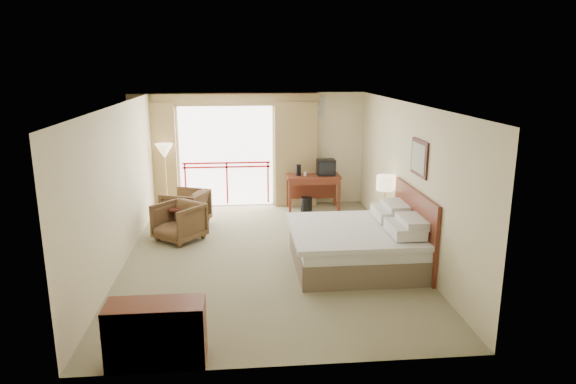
{
  "coord_description": "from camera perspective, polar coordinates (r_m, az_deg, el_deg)",
  "views": [
    {
      "loc": [
        -0.45,
        -8.68,
        3.36
      ],
      "look_at": [
        0.39,
        0.4,
        1.07
      ],
      "focal_mm": 32.0,
      "sensor_mm": 36.0,
      "label": 1
    }
  ],
  "objects": [
    {
      "name": "wastebasket",
      "position": [
        11.98,
        2.05,
        -1.38
      ],
      "size": [
        0.3,
        0.3,
        0.33
      ],
      "primitive_type": "cylinder",
      "rotation": [
        0.0,
        0.0,
        0.14
      ],
      "color": "black",
      "rests_on": "floor"
    },
    {
      "name": "hvac_vent",
      "position": [
        12.32,
        2.92,
        9.38
      ],
      "size": [
        0.5,
        0.04,
        0.5
      ],
      "primitive_type": "cube",
      "color": "silver",
      "rests_on": "wall_back"
    },
    {
      "name": "coffee_maker",
      "position": [
        11.97,
        1.16,
        2.43
      ],
      "size": [
        0.14,
        0.14,
        0.26
      ],
      "primitive_type": "cylinder",
      "rotation": [
        0.0,
        0.0,
        0.2
      ],
      "color": "black",
      "rests_on": "desk"
    },
    {
      "name": "balcony_railing",
      "position": [
        12.41,
        -6.81,
        2.15
      ],
      "size": [
        2.09,
        0.03,
        1.02
      ],
      "color": "red",
      "rests_on": "wall_back"
    },
    {
      "name": "cup",
      "position": [
        11.96,
        1.9,
        2.02
      ],
      "size": [
        0.08,
        0.08,
        0.1
      ],
      "primitive_type": "cylinder",
      "rotation": [
        0.0,
        0.0,
        0.23
      ],
      "color": "white",
      "rests_on": "desk"
    },
    {
      "name": "wall_left",
      "position": [
        9.15,
        -18.12,
        0.69
      ],
      "size": [
        0.0,
        7.0,
        7.0
      ],
      "primitive_type": "plane",
      "rotation": [
        1.57,
        0.0,
        1.57
      ],
      "color": "beige",
      "rests_on": "ground"
    },
    {
      "name": "wall_back",
      "position": [
        12.36,
        -3.16,
        4.72
      ],
      "size": [
        5.0,
        0.0,
        5.0
      ],
      "primitive_type": "plane",
      "rotation": [
        1.57,
        0.0,
        0.0
      ],
      "color": "beige",
      "rests_on": "ground"
    },
    {
      "name": "phone",
      "position": [
        10.0,
        10.68,
        -1.72
      ],
      "size": [
        0.23,
        0.19,
        0.09
      ],
      "primitive_type": "cube",
      "rotation": [
        0.0,
        0.0,
        0.2
      ],
      "color": "black",
      "rests_on": "nightstand"
    },
    {
      "name": "ceiling",
      "position": [
        8.72,
        -2.37,
        9.74
      ],
      "size": [
        7.0,
        7.0,
        0.0
      ],
      "primitive_type": "plane",
      "rotation": [
        3.14,
        0.0,
        0.0
      ],
      "color": "white",
      "rests_on": "wall_back"
    },
    {
      "name": "book",
      "position": [
        10.52,
        -12.06,
        -1.6
      ],
      "size": [
        0.17,
        0.23,
        0.02
      ],
      "primitive_type": "imported",
      "rotation": [
        0.0,
        0.0,
        -0.01
      ],
      "color": "white",
      "rests_on": "side_table"
    },
    {
      "name": "floor_lamp",
      "position": [
        11.98,
        -13.56,
        4.17
      ],
      "size": [
        0.41,
        0.41,
        1.6
      ],
      "rotation": [
        0.0,
        0.0,
        0.26
      ],
      "color": "tan",
      "rests_on": "floor"
    },
    {
      "name": "armchair_near",
      "position": [
        10.3,
        -11.9,
        -5.26
      ],
      "size": [
        1.14,
        1.14,
        0.75
      ],
      "primitive_type": "imported",
      "rotation": [
        0.0,
        0.0,
        -0.71
      ],
      "color": "#472F19",
      "rests_on": "floor"
    },
    {
      "name": "floor",
      "position": [
        9.32,
        -2.2,
        -7.05
      ],
      "size": [
        7.0,
        7.0,
        0.0
      ],
      "primitive_type": "plane",
      "color": "#7E795A",
      "rests_on": "ground"
    },
    {
      "name": "headboard",
      "position": [
        9.01,
        13.84,
        -3.84
      ],
      "size": [
        0.06,
        2.1,
        1.3
      ],
      "primitive_type": "cube",
      "color": "#571D11",
      "rests_on": "wall_right"
    },
    {
      "name": "desk",
      "position": [
        12.14,
        2.77,
        1.1
      ],
      "size": [
        1.25,
        0.6,
        0.81
      ],
      "rotation": [
        0.0,
        0.0,
        -0.02
      ],
      "color": "#571D11",
      "rests_on": "floor"
    },
    {
      "name": "armchair_far",
      "position": [
        11.2,
        -11.21,
        -3.63
      ],
      "size": [
        1.09,
        1.08,
        0.77
      ],
      "primitive_type": "imported",
      "rotation": [
        0.0,
        0.0,
        -1.97
      ],
      "color": "#472F19",
      "rests_on": "floor"
    },
    {
      "name": "nightstand",
      "position": [
        10.26,
        10.63,
        -3.42
      ],
      "size": [
        0.44,
        0.53,
        0.63
      ],
      "primitive_type": "cube",
      "rotation": [
        0.0,
        0.0,
        -0.0
      ],
      "color": "#571D11",
      "rests_on": "floor"
    },
    {
      "name": "dresser",
      "position": [
        6.25,
        -14.43,
        -14.98
      ],
      "size": [
        1.11,
        0.47,
        0.74
      ],
      "rotation": [
        0.0,
        0.0,
        0.02
      ],
      "color": "#571D11",
      "rests_on": "floor"
    },
    {
      "name": "balcony_door",
      "position": [
        12.36,
        -6.87,
        3.93
      ],
      "size": [
        2.4,
        0.0,
        2.4
      ],
      "primitive_type": "plane",
      "rotation": [
        1.57,
        0.0,
        0.0
      ],
      "color": "white",
      "rests_on": "wall_back"
    },
    {
      "name": "table_lamp",
      "position": [
        10.1,
        10.76,
        0.94
      ],
      "size": [
        0.34,
        0.34,
        0.61
      ],
      "rotation": [
        0.0,
        0.0,
        -0.22
      ],
      "color": "tan",
      "rests_on": "nightstand"
    },
    {
      "name": "wall_right",
      "position": [
        9.39,
        13.14,
        1.36
      ],
      "size": [
        0.0,
        7.0,
        7.0
      ],
      "primitive_type": "plane",
      "rotation": [
        1.57,
        0.0,
        -1.57
      ],
      "color": "beige",
      "rests_on": "ground"
    },
    {
      "name": "wall_front",
      "position": [
        5.58,
        -0.33,
        -7.05
      ],
      "size": [
        5.0,
        0.0,
        5.0
      ],
      "primitive_type": "plane",
      "rotation": [
        -1.57,
        0.0,
        0.0
      ],
      "color": "beige",
      "rests_on": "ground"
    },
    {
      "name": "side_table",
      "position": [
        10.57,
        -12.01,
        -2.56
      ],
      "size": [
        0.52,
        0.52,
        0.57
      ],
      "rotation": [
        0.0,
        0.0,
        0.06
      ],
      "color": "black",
      "rests_on": "floor"
    },
    {
      "name": "valance",
      "position": [
        12.1,
        -7.07,
        10.15
      ],
      "size": [
        4.4,
        0.22,
        0.28
      ],
      "primitive_type": "cube",
      "color": "olive",
      "rests_on": "wall_back"
    },
    {
      "name": "framed_art",
      "position": [
        8.73,
        14.37,
        3.68
      ],
      "size": [
        0.04,
        0.72,
        0.6
      ],
      "color": "black",
      "rests_on": "wall_right"
    },
    {
      "name": "tv",
      "position": [
        12.05,
        4.25,
        2.75
      ],
      "size": [
        0.41,
        0.33,
        0.38
      ],
      "rotation": [
        0.0,
        0.0,
        0.07
      ],
      "color": "black",
      "rests_on": "desk"
    },
    {
      "name": "curtain_left",
      "position": [
        12.38,
        -14.56,
        3.83
      ],
      "size": [
        1.0,
        0.26,
        2.5
      ],
      "primitive_type": "cube",
      "color": "olive",
      "rests_on": "wall_back"
    },
    {
      "name": "bed",
      "position": [
        8.83,
        7.78,
        -5.78
      ],
      "size": [
        2.13,
        2.06,
        0.97
      ],
      "color": "brown",
      "rests_on": "floor"
    },
    {
      "name": "curtain_right",
      "position": [
        12.29,
        0.85,
        4.21
      ],
      "size": [
        1.0,
        0.26,
        2.5
      ],
      "primitive_type": "cube",
      "color": "olive",
      "rests_on": "wall_back"
    }
  ]
}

